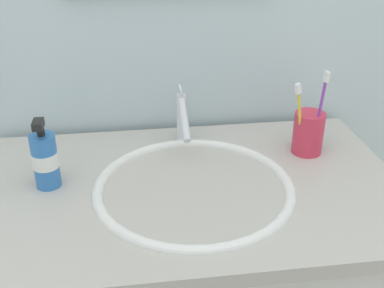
# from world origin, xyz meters

# --- Properties ---
(sink_basin) EXTENTS (0.43, 0.43, 0.12)m
(sink_basin) POSITION_xyz_m (0.01, -0.02, 0.81)
(sink_basin) COLOR white
(sink_basin) RESTS_ON vanity_counter
(faucet) EXTENTS (0.02, 0.16, 0.14)m
(faucet) POSITION_xyz_m (0.01, 0.19, 0.93)
(faucet) COLOR silver
(faucet) RESTS_ON sink_basin
(toothbrush_cup) EXTENTS (0.07, 0.07, 0.10)m
(toothbrush_cup) POSITION_xyz_m (0.30, 0.11, 0.90)
(toothbrush_cup) COLOR #D8334C
(toothbrush_cup) RESTS_ON vanity_counter
(toothbrush_purple) EXTENTS (0.01, 0.03, 0.21)m
(toothbrush_purple) POSITION_xyz_m (0.31, 0.09, 0.97)
(toothbrush_purple) COLOR purple
(toothbrush_purple) RESTS_ON toothbrush_cup
(toothbrush_yellow) EXTENTS (0.05, 0.03, 0.18)m
(toothbrush_yellow) POSITION_xyz_m (0.27, 0.09, 0.96)
(toothbrush_yellow) COLOR yellow
(toothbrush_yellow) RESTS_ON toothbrush_cup
(soap_dispenser) EXTENTS (0.05, 0.06, 0.16)m
(soap_dispenser) POSITION_xyz_m (-0.30, 0.04, 0.92)
(soap_dispenser) COLOR #3372BF
(soap_dispenser) RESTS_ON vanity_counter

